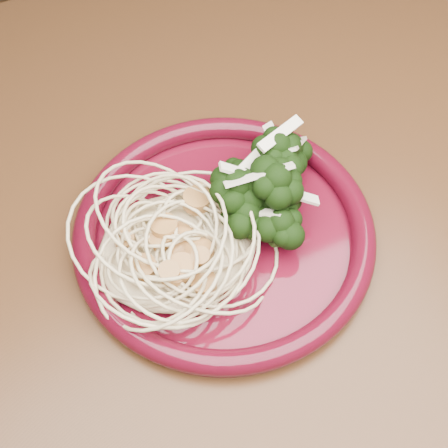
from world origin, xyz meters
TOP-DOWN VIEW (x-y plane):
  - dining_table at (0.00, 0.00)m, footprint 1.20×0.80m
  - dinner_plate at (0.05, 0.02)m, footprint 0.24×0.24m
  - spaghetti_pile at (0.00, 0.02)m, footprint 0.13×0.11m
  - scallop_cluster at (0.00, 0.02)m, footprint 0.11×0.11m
  - broccoli_pile at (0.10, 0.02)m, footprint 0.08×0.14m
  - onion_garnish at (0.10, 0.02)m, footprint 0.06×0.09m

SIDE VIEW (x-z plane):
  - dining_table at x=0.00m, z-range 0.28..1.03m
  - dinner_plate at x=0.05m, z-range 0.75..0.77m
  - spaghetti_pile at x=0.00m, z-range 0.76..0.78m
  - broccoli_pile at x=0.10m, z-range 0.76..0.80m
  - scallop_cluster at x=0.00m, z-range 0.78..0.82m
  - onion_garnish at x=0.10m, z-range 0.78..0.83m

